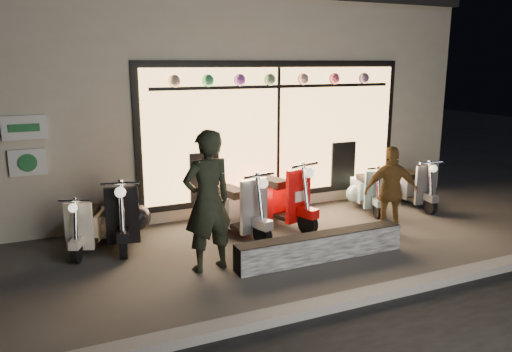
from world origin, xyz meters
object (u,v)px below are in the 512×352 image
at_px(scooter_silver, 233,208).
at_px(man, 208,201).
at_px(scooter_red, 274,198).
at_px(graffiti_barrier, 321,247).
at_px(woman, 391,192).

bearing_deg(scooter_silver, man, -137.44).
xyz_separation_m(scooter_silver, scooter_red, (0.87, 0.21, 0.02)).
distance_m(scooter_silver, scooter_red, 0.90).
xyz_separation_m(graffiti_barrier, scooter_red, (0.15, 1.85, 0.26)).
xyz_separation_m(scooter_red, woman, (1.46, -1.40, 0.29)).
height_order(graffiti_barrier, woman, woman).
distance_m(graffiti_barrier, woman, 1.76).
bearing_deg(man, woman, 173.08).
height_order(graffiti_barrier, scooter_red, scooter_red).
bearing_deg(man, scooter_silver, -133.05).
distance_m(graffiti_barrier, man, 1.82).
bearing_deg(man, graffiti_barrier, 159.11).
distance_m(graffiti_barrier, scooter_silver, 1.81).
bearing_deg(scooter_silver, woman, -40.18).
height_order(scooter_red, man, man).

